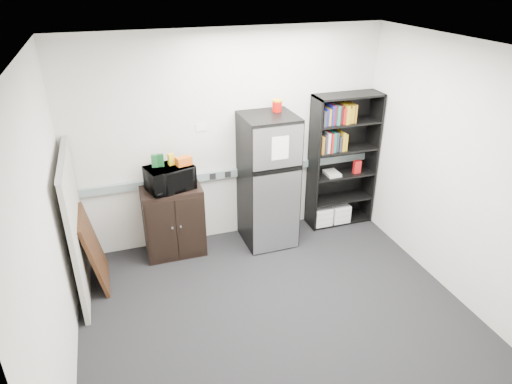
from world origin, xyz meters
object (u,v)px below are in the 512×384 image
at_px(bookshelf, 341,158).
at_px(cubicle_partition, 76,227).
at_px(cabinet, 174,221).
at_px(refrigerator, 268,181).
at_px(microwave, 170,178).

xyz_separation_m(bookshelf, cubicle_partition, (-3.41, -0.49, -0.16)).
xyz_separation_m(bookshelf, cabinet, (-2.32, -0.07, -0.52)).
xyz_separation_m(cubicle_partition, refrigerator, (2.31, 0.34, 0.05)).
relative_size(bookshelf, refrigerator, 1.08).
xyz_separation_m(cubicle_partition, microwave, (1.08, 0.40, 0.24)).
bearing_deg(cabinet, cubicle_partition, -158.78).
bearing_deg(refrigerator, bookshelf, 6.44).
bearing_deg(refrigerator, cabinet, 175.16).
distance_m(bookshelf, cubicle_partition, 3.45).
relative_size(cubicle_partition, cabinet, 1.79).
height_order(bookshelf, cabinet, bookshelf).
height_order(bookshelf, refrigerator, bookshelf).
bearing_deg(refrigerator, microwave, 175.90).
xyz_separation_m(bookshelf, microwave, (-2.32, -0.08, 0.08)).
distance_m(cubicle_partition, microwave, 1.18).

